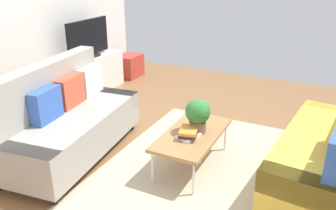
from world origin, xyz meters
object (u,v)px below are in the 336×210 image
Objects in this scene: storage_trunk at (129,66)px; table_book_0 at (188,136)px; tv_console at (90,75)px; couch_beige at (67,119)px; coffee_table at (192,135)px; vase_1 at (70,58)px; vase_0 at (63,60)px; potted_plant at (198,114)px; bottle_0 at (80,56)px; couch_green at (335,148)px; bottle_1 at (85,55)px; tv at (88,39)px.

storage_trunk is 3.62m from table_book_0.
storage_trunk is (1.10, -0.10, -0.10)m from tv_console.
couch_beige is 1.81× the size of coffee_table.
couch_beige is 13.81× the size of vase_1.
vase_0 is at bearing 174.90° from storage_trunk.
potted_plant is 2.78m from bottle_0.
potted_plant is at bearing -107.11° from vase_0.
couch_beige reaches higher than table_book_0.
vase_0 is at bearing 87.34° from couch_green.
tv_console is at bearing 15.47° from bottle_1.
tv is 1.92× the size of storage_trunk.
couch_green is at bearing -104.55° from bottle_1.
tv is 6.52× the size of bottle_1.
bottle_1 is (0.27, -0.09, 0.00)m from vase_1.
storage_trunk is 3.61× the size of vase_1.
bottle_0 is at bearing -30.15° from vase_1.
table_book_0 is 1.31× the size of bottle_0.
vase_0 reaches higher than storage_trunk.
couch_green is at bearing -120.36° from storage_trunk.
coffee_table is 2.75m from vase_0.
bottle_1 is at bearing -154.46° from couch_beige.
couch_beige is 1.74m from vase_0.
potted_plant is 2.65× the size of vase_1.
tv is (0.00, -0.02, 0.63)m from tv_console.
couch_green is at bearing -100.63° from vase_1.
storage_trunk is (2.26, 3.86, -0.23)m from couch_green.
couch_beige and couch_green have the same top height.
tv_console is at bearing 58.60° from table_book_0.
couch_beige is 1.45m from table_book_0.
potted_plant is at bearing 104.91° from couch_green.
tv_console is 3.67× the size of potted_plant.
coffee_table is at bearing 106.60° from couch_green.
vase_0 reaches higher than tv_console.
coffee_table is 4.58× the size of table_book_0.
coffee_table is 6.01× the size of bottle_0.
couch_green is 5.17× the size of potted_plant.
couch_beige is 1.48m from coffee_table.
potted_plant is 0.26m from table_book_0.
couch_beige reaches higher than vase_1.
storage_trunk is 1.36× the size of potted_plant.
tv reaches higher than couch_green.
bottle_0 is (1.13, 2.54, 0.10)m from potted_plant.
bottle_0 is (1.58, 1.08, 0.28)m from couch_beige.
couch_green is 1.41× the size of tv_console.
coffee_table is at bearing -108.32° from vase_0.
coffee_table is 2.92m from tv_console.
couch_beige is 5.21× the size of potted_plant.
couch_beige is 11.31× the size of vase_0.
tv_console is 0.57m from vase_1.
vase_1 reaches higher than coffee_table.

